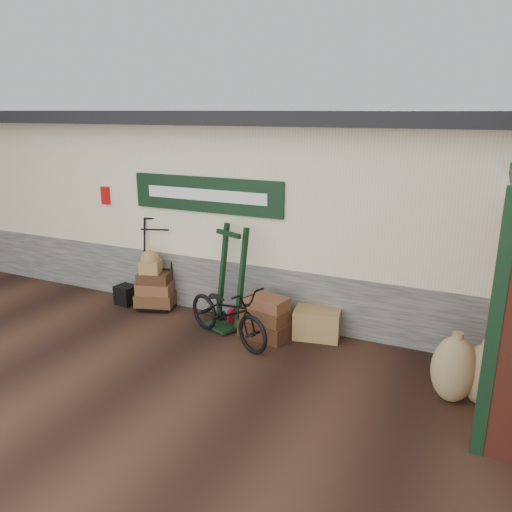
{
  "coord_description": "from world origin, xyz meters",
  "views": [
    {
      "loc": [
        3.64,
        -5.67,
        3.21
      ],
      "look_at": [
        0.59,
        0.9,
        1.09
      ],
      "focal_mm": 35.0,
      "sensor_mm": 36.0,
      "label": 1
    }
  ],
  "objects": [
    {
      "name": "burlap_sack_left",
      "position": [
        3.85,
        -0.08,
        0.36
      ],
      "size": [
        0.51,
        0.45,
        0.73
      ],
      "primitive_type": "ellipsoid",
      "rotation": [
        0.0,
        0.0,
        -0.17
      ],
      "color": "#917A4E",
      "rests_on": "ground"
    },
    {
      "name": "porter_trolley",
      "position": [
        -1.23,
        0.85,
        0.76
      ],
      "size": [
        0.89,
        0.77,
        1.52
      ],
      "primitive_type": null,
      "rotation": [
        0.0,
        0.0,
        0.3
      ],
      "color": "black",
      "rests_on": "ground"
    },
    {
      "name": "suitcase_stack",
      "position": [
        0.93,
        0.49,
        0.32
      ],
      "size": [
        0.8,
        0.59,
        0.64
      ],
      "primitive_type": null,
      "rotation": [
        0.0,
        0.0,
        -0.2
      ],
      "color": "#332210",
      "rests_on": "ground"
    },
    {
      "name": "burlap_sack_right",
      "position": [
        3.54,
        -0.16,
        0.4
      ],
      "size": [
        0.53,
        0.46,
        0.8
      ],
      "primitive_type": "ellipsoid",
      "rotation": [
        0.0,
        0.0,
        0.07
      ],
      "color": "#917A4E",
      "rests_on": "ground"
    },
    {
      "name": "black_trunk",
      "position": [
        -1.77,
        0.66,
        0.16
      ],
      "size": [
        0.36,
        0.32,
        0.33
      ],
      "primitive_type": "cube",
      "rotation": [
        0.0,
        0.0,
        -0.15
      ],
      "color": "black",
      "rests_on": "ground"
    },
    {
      "name": "bicycle",
      "position": [
        0.49,
        0.15,
        0.48
      ],
      "size": [
        1.16,
        1.75,
        0.96
      ],
      "primitive_type": "imported",
      "rotation": [
        0.0,
        0.0,
        1.18
      ],
      "color": "black",
      "rests_on": "ground"
    },
    {
      "name": "station_building",
      "position": [
        -0.01,
        2.74,
        1.61
      ],
      "size": [
        14.4,
        4.1,
        3.2
      ],
      "color": "#4C4C47",
      "rests_on": "ground"
    },
    {
      "name": "ground",
      "position": [
        0.0,
        0.0,
        0.0
      ],
      "size": [
        80.0,
        80.0,
        0.0
      ],
      "primitive_type": "plane",
      "color": "black",
      "rests_on": "ground"
    },
    {
      "name": "green_barrow",
      "position": [
        0.29,
        0.59,
        0.79
      ],
      "size": [
        0.7,
        0.66,
        1.57
      ],
      "primitive_type": null,
      "rotation": [
        0.0,
        0.0,
        -0.38
      ],
      "color": "black",
      "rests_on": "ground"
    },
    {
      "name": "wicker_hamper",
      "position": [
        1.62,
        0.79,
        0.22
      ],
      "size": [
        0.73,
        0.54,
        0.43
      ],
      "primitive_type": "cube",
      "rotation": [
        0.0,
        0.0,
        0.18
      ],
      "color": "olive",
      "rests_on": "ground"
    }
  ]
}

